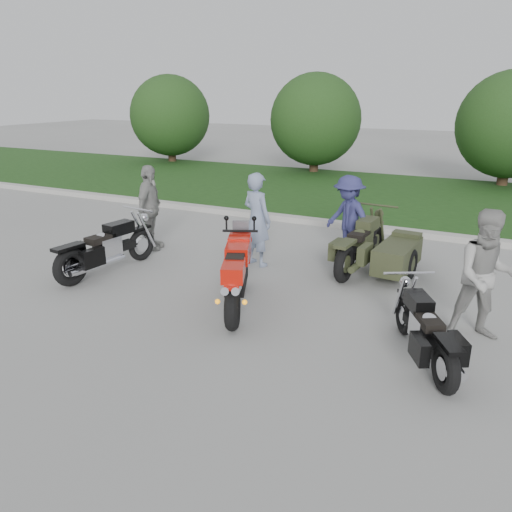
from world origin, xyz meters
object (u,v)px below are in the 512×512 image
at_px(cruiser_left, 104,250).
at_px(cruiser_right, 426,334).
at_px(sportbike_red, 237,273).
at_px(person_back, 150,208).
at_px(person_denim, 348,218).
at_px(person_grey, 487,276).
at_px(cruiser_sidecar, 381,252).
at_px(person_stripe, 257,220).

relative_size(cruiser_left, cruiser_right, 1.27).
distance_m(sportbike_red, person_back, 3.75).
height_order(cruiser_left, person_denim, person_denim).
distance_m(person_grey, person_denim, 3.74).
relative_size(cruiser_sidecar, person_grey, 1.32).
xyz_separation_m(cruiser_sidecar, person_grey, (1.83, -1.95, 0.49)).
bearing_deg(sportbike_red, cruiser_left, 150.71).
bearing_deg(cruiser_sidecar, person_stripe, -162.55).
relative_size(sportbike_red, person_stripe, 1.12).
distance_m(cruiser_sidecar, person_back, 4.92).
xyz_separation_m(sportbike_red, person_back, (-3.17, 1.98, 0.31)).
distance_m(person_denim, person_back, 4.20).
bearing_deg(cruiser_sidecar, sportbike_red, -118.16).
bearing_deg(person_denim, cruiser_sidecar, -7.61).
height_order(cruiser_left, person_grey, person_grey).
xyz_separation_m(person_denim, person_back, (-4.00, -1.27, 0.06)).
xyz_separation_m(sportbike_red, cruiser_left, (-3.00, 0.32, -0.14)).
xyz_separation_m(cruiser_right, cruiser_sidecar, (-1.25, 3.00, 0.03)).
xyz_separation_m(cruiser_right, person_stripe, (-3.59, 2.48, 0.52)).
xyz_separation_m(sportbike_red, person_stripe, (-0.65, 2.07, 0.31)).
bearing_deg(person_grey, cruiser_left, 164.45).
bearing_deg(person_denim, person_stripe, -111.65).
distance_m(cruiser_sidecar, person_stripe, 2.45).
distance_m(cruiser_right, person_stripe, 4.39).
height_order(sportbike_red, person_denim, person_denim).
xyz_separation_m(sportbike_red, cruiser_right, (2.94, -0.41, -0.21)).
distance_m(cruiser_left, person_denim, 4.84).
relative_size(cruiser_right, person_grey, 1.01).
height_order(sportbike_red, cruiser_sidecar, sportbike_red).
bearing_deg(person_stripe, cruiser_left, 56.44).
relative_size(sportbike_red, cruiser_left, 0.87).
bearing_deg(person_denim, cruiser_left, -112.74).
height_order(cruiser_right, person_back, person_back).
xyz_separation_m(cruiser_sidecar, person_denim, (-0.86, 0.66, 0.42)).
relative_size(cruiser_right, person_stripe, 1.01).
distance_m(sportbike_red, person_denim, 3.36).
bearing_deg(person_stripe, person_back, 21.92).
bearing_deg(person_back, sportbike_red, -138.41).
bearing_deg(person_back, cruiser_sidecar, -99.28).
relative_size(sportbike_red, person_back, 1.13).
bearing_deg(person_stripe, cruiser_sidecar, -147.66).
height_order(cruiser_sidecar, person_denim, person_denim).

